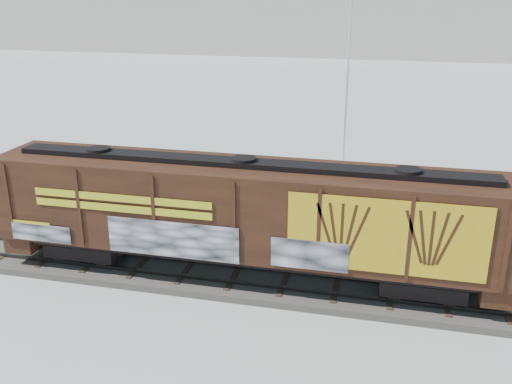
% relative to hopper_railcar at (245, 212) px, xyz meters
% --- Properties ---
extents(ground, '(500.00, 500.00, 0.00)m').
position_rel_hopper_railcar_xyz_m(ground, '(-2.40, 0.01, -2.99)').
color(ground, white).
rests_on(ground, ground).
extents(rail_track, '(50.00, 3.40, 0.43)m').
position_rel_hopper_railcar_xyz_m(rail_track, '(-2.40, 0.01, -2.84)').
color(rail_track, '#59544C').
rests_on(rail_track, ground).
extents(parking_strip, '(40.00, 8.00, 0.03)m').
position_rel_hopper_railcar_xyz_m(parking_strip, '(-2.40, 7.51, -2.98)').
color(parking_strip, white).
rests_on(parking_strip, ground).
extents(hopper_railcar, '(19.47, 3.06, 4.59)m').
position_rel_hopper_railcar_xyz_m(hopper_railcar, '(0.00, 0.00, 0.00)').
color(hopper_railcar, black).
rests_on(hopper_railcar, rail_track).
extents(flagpole, '(2.30, 0.90, 12.76)m').
position_rel_hopper_railcar_xyz_m(flagpole, '(2.74, 12.49, 1.82)').
color(flagpole, silver).
rests_on(flagpole, ground).
extents(car_silver, '(4.32, 2.99, 1.37)m').
position_rel_hopper_railcar_xyz_m(car_silver, '(-9.74, 8.07, -2.28)').
color(car_silver, '#AEB0B5').
rests_on(car_silver, parking_strip).
extents(car_white, '(4.24, 1.61, 1.38)m').
position_rel_hopper_railcar_xyz_m(car_white, '(1.07, 7.64, -2.27)').
color(car_white, silver).
rests_on(car_white, parking_strip).
extents(car_dark, '(4.89, 3.39, 1.32)m').
position_rel_hopper_railcar_xyz_m(car_dark, '(6.30, 7.79, -2.30)').
color(car_dark, black).
rests_on(car_dark, parking_strip).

